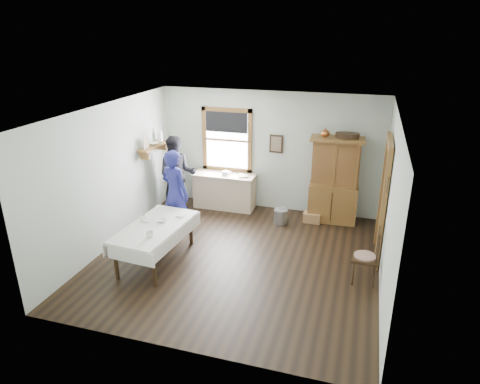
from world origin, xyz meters
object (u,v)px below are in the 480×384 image
Objects in this scene: wicker_basket at (312,217)px; figure_dark at (177,177)px; dining_table at (156,243)px; pail at (281,216)px; woman_blue at (175,196)px; work_counter at (225,191)px; china_hutch at (334,181)px; spindle_chair at (366,256)px.

wicker_basket is 3.12m from figure_dark.
dining_table reaches higher than pail.
woman_blue is at bearing 95.21° from dining_table.
work_counter is at bearing -86.88° from woman_blue.
china_hutch is 3.45m from figure_dark.
pail is 0.19× the size of figure_dark.
china_hutch is at bearing -132.04° from woman_blue.
woman_blue reaches higher than wicker_basket.
wicker_basket is at bearing 121.51° from spindle_chair.
woman_blue is at bearing -150.23° from pail.
figure_dark is (-0.94, -0.50, 0.40)m from work_counter.
spindle_chair is 4.55m from figure_dark.
pail is (1.44, -0.48, -0.25)m from work_counter.
china_hutch reaches higher than wicker_basket.
dining_table reaches higher than wicker_basket.
woman_blue is (-2.57, -1.37, 0.72)m from wicker_basket.
woman_blue is (-2.96, -1.56, -0.11)m from china_hutch.
pail is at bearing -130.01° from woman_blue.
spindle_chair is at bearing -42.46° from figure_dark.
work_counter is 1.48× the size of spindle_chair.
work_counter reaches higher than dining_table.
china_hutch is at bearing 42.85° from dining_table.
figure_dark is at bearing -179.54° from pail.
wicker_basket is (0.64, 0.26, -0.05)m from pail.
china_hutch reaches higher than woman_blue.
spindle_chair is 0.59× the size of woman_blue.
work_counter is at bearing 173.92° from wicker_basket.
woman_blue is (-3.71, 0.72, 0.34)m from spindle_chair.
figure_dark is at bearing -174.68° from wicker_basket.
woman_blue is at bearing -86.20° from figure_dark.
figure_dark is (-0.55, 2.18, 0.46)m from dining_table.
spindle_chair is (3.22, -2.31, 0.07)m from work_counter.
woman_blue reaches higher than pail.
woman_blue is 1.18m from figure_dark.
china_hutch is at bearing 23.73° from pail.
china_hutch is 5.95× the size of pail.
work_counter is 3.95× the size of wicker_basket.
dining_table is at bearing -135.09° from wicker_basket.
figure_dark reaches higher than dining_table.
pail is at bearing -159.60° from china_hutch.
figure_dark is at bearing 159.51° from spindle_chair.
dining_table is at bearing -94.69° from figure_dark.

